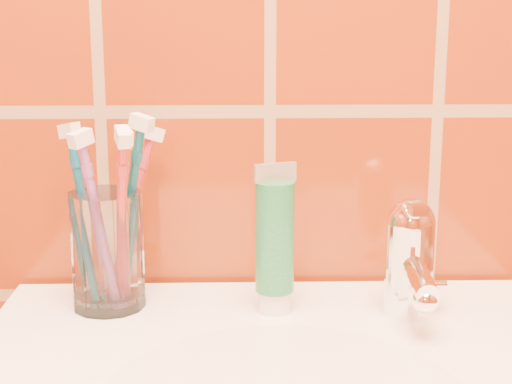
{
  "coord_description": "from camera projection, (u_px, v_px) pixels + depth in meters",
  "views": [
    {
      "loc": [
        -0.04,
        0.36,
        1.15
      ],
      "look_at": [
        -0.02,
        1.08,
        0.98
      ],
      "focal_mm": 55.0,
      "sensor_mm": 36.0,
      "label": 1
    }
  ],
  "objects": [
    {
      "name": "glass_tumbler",
      "position": [
        107.0,
        250.0,
        0.8
      ],
      "size": [
        0.09,
        0.09,
        0.12
      ],
      "primitive_type": "cylinder",
      "rotation": [
        0.0,
        0.0,
        -0.18
      ],
      "color": "white",
      "rests_on": "pedestal_sink"
    },
    {
      "name": "toothpaste_tube",
      "position": [
        275.0,
        243.0,
        0.78
      ],
      "size": [
        0.04,
        0.04,
        0.15
      ],
      "rotation": [
        0.0,
        0.0,
        0.33
      ],
      "color": "white",
      "rests_on": "pedestal_sink"
    },
    {
      "name": "faucet",
      "position": [
        410.0,
        254.0,
        0.77
      ],
      "size": [
        0.05,
        0.11,
        0.12
      ],
      "color": "white",
      "rests_on": "pedestal_sink"
    },
    {
      "name": "toothbrush_0",
      "position": [
        86.0,
        218.0,
        0.79
      ],
      "size": [
        0.1,
        0.1,
        0.2
      ],
      "primitive_type": null,
      "rotation": [
        0.21,
        0.0,
        -2.29
      ],
      "color": "navy",
      "rests_on": "glass_tumbler"
    },
    {
      "name": "toothbrush_1",
      "position": [
        129.0,
        216.0,
        0.82
      ],
      "size": [
        0.14,
        0.13,
        0.2
      ],
      "primitive_type": null,
      "rotation": [
        0.34,
        0.0,
        2.16
      ],
      "color": "#B02534",
      "rests_on": "glass_tumbler"
    },
    {
      "name": "toothbrush_2",
      "position": [
        121.0,
        223.0,
        0.77
      ],
      "size": [
        0.08,
        0.14,
        0.22
      ],
      "primitive_type": null,
      "rotation": [
        0.32,
        0.0,
        0.32
      ],
      "color": "#B1252C",
      "rests_on": "glass_tumbler"
    },
    {
      "name": "toothbrush_3",
      "position": [
        128.0,
        214.0,
        0.79
      ],
      "size": [
        0.11,
        0.09,
        0.21
      ],
      "primitive_type": null,
      "rotation": [
        0.22,
        0.0,
        1.07
      ],
      "color": "#0C5669",
      "rests_on": "glass_tumbler"
    },
    {
      "name": "toothbrush_4",
      "position": [
        99.0,
        224.0,
        0.77
      ],
      "size": [
        0.09,
        0.1,
        0.2
      ],
      "primitive_type": null,
      "rotation": [
        0.2,
        0.0,
        -0.69
      ],
      "color": "#884594",
      "rests_on": "glass_tumbler"
    },
    {
      "name": "toothbrush_5",
      "position": [
        121.0,
        222.0,
        0.78
      ],
      "size": [
        0.08,
        0.11,
        0.21
      ],
      "primitive_type": null,
      "rotation": [
        0.23,
        0.0,
        0.43
      ],
      "color": "orange",
      "rests_on": "glass_tumbler"
    }
  ]
}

